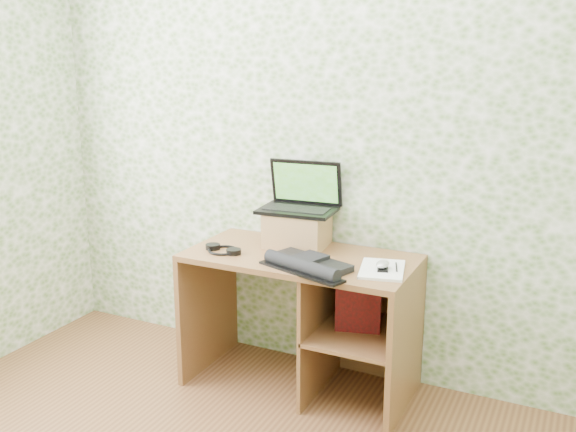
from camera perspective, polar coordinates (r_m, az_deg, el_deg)
The scene contains 10 objects.
wall_back at distance 3.52m, azimuth 3.28°, elevation 6.48°, with size 3.50×3.50×0.00m, color silver.
desk at distance 3.45m, azimuth 2.48°, elevation -7.79°, with size 1.20×0.60×0.75m.
riser at distance 3.49m, azimuth 0.84°, elevation -1.16°, with size 0.32×0.27×0.19m, color #9E7A46.
laptop at distance 3.49m, azimuth 1.15°, elevation 1.52°, with size 0.43×0.32×0.27m.
keyboard at distance 3.15m, azimuth 1.67°, elevation -4.29°, with size 0.49×0.38×0.07m.
headphones at distance 3.44m, azimuth -5.78°, elevation -3.00°, with size 0.22×0.19×0.03m.
notepad at distance 3.16m, azimuth 8.36°, elevation -4.73°, with size 0.21×0.30×0.01m, color white.
mouse at distance 3.14m, azimuth 8.42°, elevation -4.43°, with size 0.06×0.10×0.03m, color silver.
pen at distance 3.18m, azimuth 9.62°, elevation -4.48°, with size 0.01×0.01×0.13m, color black.
red_box at distance 3.32m, azimuth 6.28°, elevation -7.89°, with size 0.23×0.07×0.28m, color maroon.
Camera 1 is at (1.33, -1.47, 1.79)m, focal length 40.00 mm.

